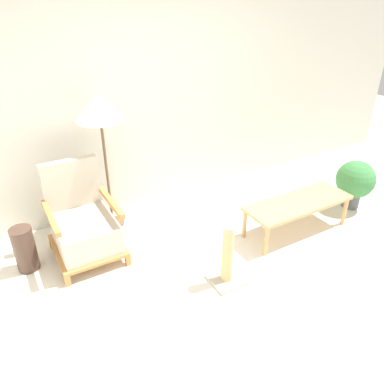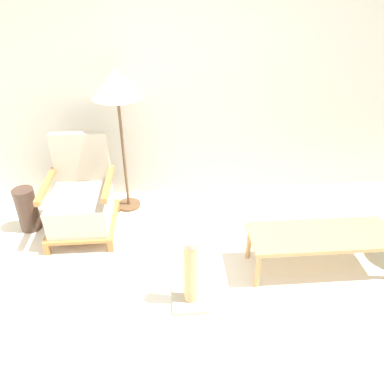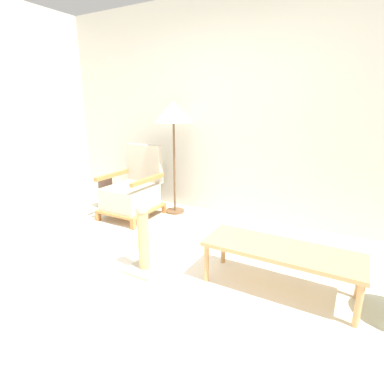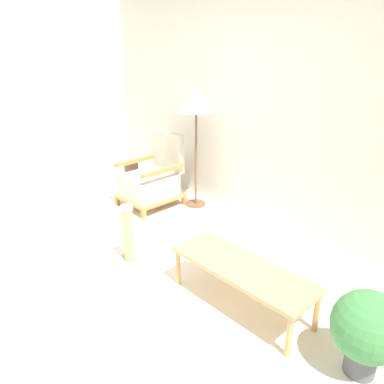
{
  "view_description": "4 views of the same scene",
  "coord_description": "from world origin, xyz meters",
  "px_view_note": "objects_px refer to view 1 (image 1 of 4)",
  "views": [
    {
      "loc": [
        -1.67,
        -1.75,
        2.34
      ],
      "look_at": [
        -0.04,
        1.08,
        0.55
      ],
      "focal_mm": 35.0,
      "sensor_mm": 36.0,
      "label": 1
    },
    {
      "loc": [
        -0.25,
        -1.72,
        2.26
      ],
      "look_at": [
        -0.04,
        1.08,
        0.55
      ],
      "focal_mm": 35.0,
      "sensor_mm": 36.0,
      "label": 2
    },
    {
      "loc": [
        1.42,
        -1.52,
        1.43
      ],
      "look_at": [
        -0.04,
        1.08,
        0.55
      ],
      "focal_mm": 28.0,
      "sensor_mm": 36.0,
      "label": 3
    },
    {
      "loc": [
        2.53,
        -1.32,
        1.97
      ],
      "look_at": [
        -0.04,
        1.08,
        0.55
      ],
      "focal_mm": 35.0,
      "sensor_mm": 36.0,
      "label": 4
    }
  ],
  "objects_px": {
    "armchair": "(84,226)",
    "vase": "(25,249)",
    "scratching_post": "(227,261)",
    "potted_plant": "(355,181)",
    "coffee_table": "(298,205)",
    "floor_lamp": "(100,111)"
  },
  "relations": [
    {
      "from": "coffee_table",
      "to": "scratching_post",
      "type": "height_order",
      "value": "scratching_post"
    },
    {
      "from": "armchair",
      "to": "potted_plant",
      "type": "height_order",
      "value": "armchair"
    },
    {
      "from": "floor_lamp",
      "to": "potted_plant",
      "type": "relative_size",
      "value": 2.5
    },
    {
      "from": "floor_lamp",
      "to": "potted_plant",
      "type": "distance_m",
      "value": 2.99
    },
    {
      "from": "armchair",
      "to": "vase",
      "type": "distance_m",
      "value": 0.56
    },
    {
      "from": "vase",
      "to": "floor_lamp",
      "type": "bearing_deg",
      "value": 19.3
    },
    {
      "from": "armchair",
      "to": "coffee_table",
      "type": "height_order",
      "value": "armchair"
    },
    {
      "from": "armchair",
      "to": "coffee_table",
      "type": "xyz_separation_m",
      "value": [
        2.08,
        -0.72,
        -0.01
      ]
    },
    {
      "from": "potted_plant",
      "to": "armchair",
      "type": "bearing_deg",
      "value": 167.4
    },
    {
      "from": "vase",
      "to": "armchair",
      "type": "bearing_deg",
      "value": -6.15
    },
    {
      "from": "floor_lamp",
      "to": "potted_plant",
      "type": "xyz_separation_m",
      "value": [
        2.63,
        -1.07,
        -0.95
      ]
    },
    {
      "from": "armchair",
      "to": "coffee_table",
      "type": "bearing_deg",
      "value": -19.15
    },
    {
      "from": "coffee_table",
      "to": "scratching_post",
      "type": "distance_m",
      "value": 1.15
    },
    {
      "from": "vase",
      "to": "potted_plant",
      "type": "distance_m",
      "value": 3.65
    },
    {
      "from": "vase",
      "to": "scratching_post",
      "type": "height_order",
      "value": "scratching_post"
    },
    {
      "from": "floor_lamp",
      "to": "vase",
      "type": "distance_m",
      "value": 1.47
    },
    {
      "from": "coffee_table",
      "to": "potted_plant",
      "type": "relative_size",
      "value": 2.02
    },
    {
      "from": "scratching_post",
      "to": "armchair",
      "type": "bearing_deg",
      "value": 133.54
    },
    {
      "from": "armchair",
      "to": "coffee_table",
      "type": "relative_size",
      "value": 0.77
    },
    {
      "from": "armchair",
      "to": "scratching_post",
      "type": "bearing_deg",
      "value": -46.46
    },
    {
      "from": "armchair",
      "to": "vase",
      "type": "xyz_separation_m",
      "value": [
        -0.55,
        0.06,
        -0.11
      ]
    },
    {
      "from": "potted_plant",
      "to": "vase",
      "type": "bearing_deg",
      "value": 168.37
    }
  ]
}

